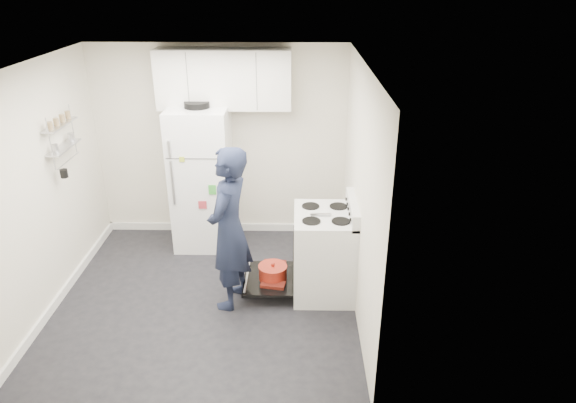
{
  "coord_description": "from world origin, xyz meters",
  "views": [
    {
      "loc": [
        0.97,
        -4.69,
        3.29
      ],
      "look_at": [
        0.88,
        0.24,
        1.05
      ],
      "focal_mm": 32.0,
      "sensor_mm": 36.0,
      "label": 1
    }
  ],
  "objects_px": {
    "open_oven_door": "(271,275)",
    "refrigerator": "(202,178)",
    "person": "(229,229)",
    "electric_range": "(323,254)"
  },
  "relations": [
    {
      "from": "electric_range",
      "to": "refrigerator",
      "type": "xyz_separation_m",
      "value": [
        -1.47,
        1.1,
        0.44
      ]
    },
    {
      "from": "person",
      "to": "open_oven_door",
      "type": "bearing_deg",
      "value": 133.5
    },
    {
      "from": "electric_range",
      "to": "person",
      "type": "relative_size",
      "value": 0.63
    },
    {
      "from": "open_oven_door",
      "to": "refrigerator",
      "type": "bearing_deg",
      "value": 129.27
    },
    {
      "from": "open_oven_door",
      "to": "refrigerator",
      "type": "height_order",
      "value": "refrigerator"
    },
    {
      "from": "electric_range",
      "to": "refrigerator",
      "type": "bearing_deg",
      "value": 143.26
    },
    {
      "from": "electric_range",
      "to": "refrigerator",
      "type": "height_order",
      "value": "refrigerator"
    },
    {
      "from": "refrigerator",
      "to": "person",
      "type": "distance_m",
      "value": 1.41
    },
    {
      "from": "refrigerator",
      "to": "person",
      "type": "height_order",
      "value": "refrigerator"
    },
    {
      "from": "open_oven_door",
      "to": "person",
      "type": "relative_size",
      "value": 0.4
    }
  ]
}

